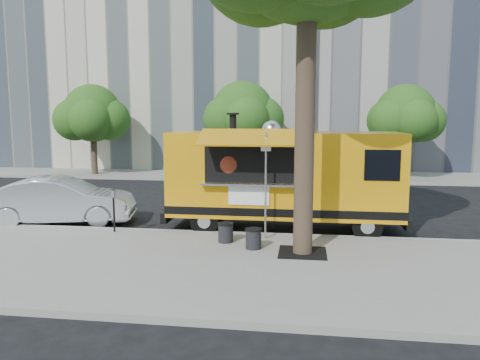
% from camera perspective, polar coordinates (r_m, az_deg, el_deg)
% --- Properties ---
extents(ground, '(120.00, 120.00, 0.00)m').
position_cam_1_polar(ground, '(15.04, -2.32, -6.01)').
color(ground, black).
rests_on(ground, ground).
extents(sidewalk, '(60.00, 6.00, 0.15)m').
position_cam_1_polar(sidewalk, '(11.26, -6.01, -10.38)').
color(sidewalk, gray).
rests_on(sidewalk, ground).
extents(curb, '(60.00, 0.14, 0.16)m').
position_cam_1_polar(curb, '(14.14, -3.00, -6.59)').
color(curb, '#999993').
rests_on(curb, ground).
extents(far_sidewalk, '(60.00, 5.00, 0.15)m').
position_cam_1_polar(far_sidewalk, '(28.22, 2.56, 0.57)').
color(far_sidewalk, gray).
rests_on(far_sidewalk, ground).
extents(building_left, '(22.00, 14.00, 24.00)m').
position_cam_1_polar(building_left, '(38.83, -8.66, 20.14)').
color(building_left, beige).
rests_on(building_left, ground).
extents(building_mid, '(20.00, 14.00, 20.00)m').
position_cam_1_polar(building_mid, '(39.08, 22.71, 16.58)').
color(building_mid, gray).
rests_on(building_mid, ground).
extents(tree_well, '(1.20, 1.20, 0.02)m').
position_cam_1_polar(tree_well, '(12.07, 7.62, -8.76)').
color(tree_well, black).
rests_on(tree_well, sidewalk).
extents(far_tree_a, '(3.42, 3.42, 5.36)m').
position_cam_1_polar(far_tree_a, '(29.52, -17.53, 7.74)').
color(far_tree_a, '#33261C').
rests_on(far_tree_a, far_sidewalk).
extents(far_tree_b, '(3.60, 3.60, 5.50)m').
position_cam_1_polar(far_tree_b, '(27.32, 0.33, 8.24)').
color(far_tree_b, '#33261C').
rests_on(far_tree_b, far_sidewalk).
extents(far_tree_c, '(3.24, 3.24, 5.21)m').
position_cam_1_polar(far_tree_c, '(27.32, 19.48, 7.57)').
color(far_tree_c, '#33261C').
rests_on(far_tree_c, far_sidewalk).
extents(sign_post, '(0.28, 0.06, 3.00)m').
position_cam_1_polar(sign_post, '(12.99, 3.15, 0.11)').
color(sign_post, silver).
rests_on(sign_post, sidewalk).
extents(parking_meter, '(0.11, 0.11, 1.33)m').
position_cam_1_polar(parking_meter, '(14.42, -15.15, -2.88)').
color(parking_meter, black).
rests_on(parking_meter, sidewalk).
extents(food_truck, '(7.40, 3.42, 3.67)m').
position_cam_1_polar(food_truck, '(14.68, 5.29, 0.47)').
color(food_truck, orange).
rests_on(food_truck, ground).
extents(sedan, '(5.04, 2.65, 1.58)m').
position_cam_1_polar(sedan, '(16.71, -20.99, -2.38)').
color(sedan, silver).
rests_on(sedan, ground).
extents(trash_bin_left, '(0.45, 0.45, 0.54)m').
position_cam_1_polar(trash_bin_left, '(12.26, 1.64, -7.06)').
color(trash_bin_left, black).
rests_on(trash_bin_left, sidewalk).
extents(trash_bin_right, '(0.45, 0.45, 0.53)m').
position_cam_1_polar(trash_bin_right, '(12.89, -1.76, -6.33)').
color(trash_bin_right, black).
rests_on(trash_bin_right, sidewalk).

